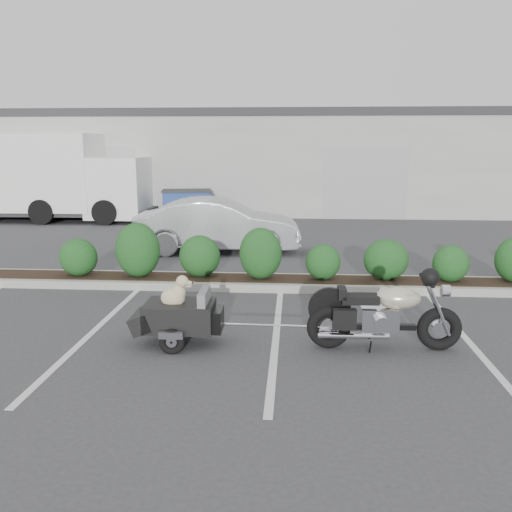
# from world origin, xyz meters

# --- Properties ---
(ground) EXTENTS (90.00, 90.00, 0.00)m
(ground) POSITION_xyz_m (0.00, 0.00, 0.00)
(ground) COLOR #38383A
(ground) RESTS_ON ground
(planter_kerb) EXTENTS (12.00, 1.00, 0.15)m
(planter_kerb) POSITION_xyz_m (1.00, 2.20, 0.07)
(planter_kerb) COLOR #9E9E93
(planter_kerb) RESTS_ON ground
(building) EXTENTS (26.00, 10.00, 4.00)m
(building) POSITION_xyz_m (0.00, 17.00, 2.00)
(building) COLOR #9EA099
(building) RESTS_ON ground
(motorcycle) EXTENTS (2.07, 0.70, 1.19)m
(motorcycle) POSITION_xyz_m (2.65, -0.98, 0.47)
(motorcycle) COLOR black
(motorcycle) RESTS_ON ground
(pet_trailer) EXTENTS (1.64, 0.91, 0.98)m
(pet_trailer) POSITION_xyz_m (-0.13, -0.96, 0.42)
(pet_trailer) COLOR black
(pet_trailer) RESTS_ON ground
(sedan) EXTENTS (4.23, 1.72, 1.36)m
(sedan) POSITION_xyz_m (-0.49, 5.56, 0.68)
(sedan) COLOR silver
(sedan) RESTS_ON ground
(dumpster) EXTENTS (1.88, 1.43, 1.13)m
(dumpster) POSITION_xyz_m (-2.36, 10.92, 0.57)
(dumpster) COLOR navy
(dumpster) RESTS_ON ground
(delivery_truck) EXTENTS (6.73, 2.43, 3.07)m
(delivery_truck) POSITION_xyz_m (-7.04, 10.93, 1.47)
(delivery_truck) COLOR white
(delivery_truck) RESTS_ON ground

